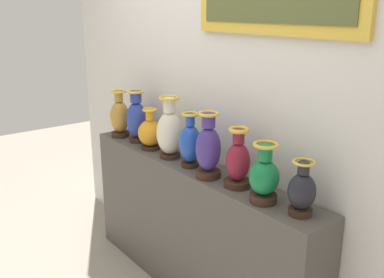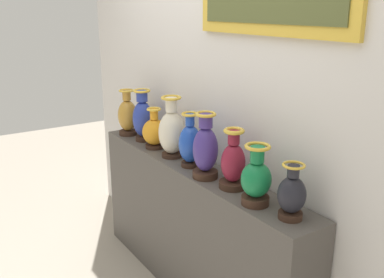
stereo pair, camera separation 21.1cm
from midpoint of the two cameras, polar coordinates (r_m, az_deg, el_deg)
name	(u,v)px [view 2 (the right image)]	position (r m, az deg, el deg)	size (l,w,h in m)	color
display_shelf	(192,231)	(3.01, 2.05, -11.90)	(2.06, 0.29, 0.94)	#4C4742
back_wall	(219,100)	(2.81, 5.77, 5.13)	(3.70, 0.14, 2.66)	silver
vase_ochre	(127,116)	(3.46, -6.71, 3.03)	(0.15, 0.15, 0.36)	#382319
vase_cobalt	(143,117)	(3.28, -4.64, 2.82)	(0.15, 0.15, 0.39)	#382319
vase_amber	(154,132)	(3.12, -3.00, 0.94)	(0.17, 0.17, 0.29)	#382319
vase_ivory	(172,131)	(2.91, -0.60, 1.01)	(0.18, 0.18, 0.42)	#382319
vase_sapphire	(190,143)	(2.74, 1.94, -0.59)	(0.14, 0.14, 0.35)	#382319
vase_indigo	(205,149)	(2.56, 4.13, -1.40)	(0.15, 0.15, 0.40)	#382319
vase_burgundy	(233,163)	(2.44, 7.86, -3.18)	(0.15, 0.15, 0.34)	#382319
vase_emerald	(256,179)	(2.26, 11.04, -5.21)	(0.16, 0.16, 0.32)	#382319
vase_onyx	(292,195)	(2.16, 15.66, -7.08)	(0.14, 0.14, 0.28)	#382319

